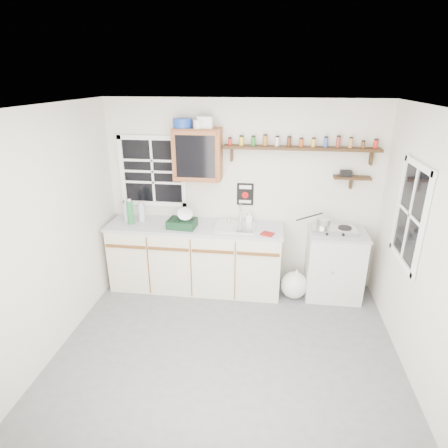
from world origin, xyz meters
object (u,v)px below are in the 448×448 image
object	(u,v)px
dish_rack	(183,221)
hotplate	(333,230)
right_cabinet	(334,264)
main_cabinet	(196,256)
upper_cabinet	(198,154)
spice_shelf	(300,147)

from	to	relation	value
dish_rack	hotplate	bearing A→B (deg)	7.52
right_cabinet	hotplate	world-z (taller)	hotplate
right_cabinet	main_cabinet	bearing A→B (deg)	-179.21
right_cabinet	hotplate	distance (m)	0.49
dish_rack	right_cabinet	bearing A→B (deg)	8.01
right_cabinet	upper_cabinet	xyz separation A→B (m)	(-1.80, 0.12, 1.37)
dish_rack	hotplate	size ratio (longest dim) A/B	0.68
main_cabinet	right_cabinet	bearing A→B (deg)	0.79
right_cabinet	upper_cabinet	size ratio (longest dim) A/B	1.40
spice_shelf	dish_rack	size ratio (longest dim) A/B	5.08
main_cabinet	upper_cabinet	world-z (taller)	upper_cabinet
dish_rack	upper_cabinet	bearing A→B (deg)	59.30
main_cabinet	spice_shelf	world-z (taller)	spice_shelf
upper_cabinet	hotplate	xyz separation A→B (m)	(1.74, -0.14, -0.88)
main_cabinet	dish_rack	distance (m)	0.57
upper_cabinet	spice_shelf	distance (m)	1.28
main_cabinet	dish_rack	bearing A→B (deg)	-145.02
main_cabinet	dish_rack	size ratio (longest dim) A/B	6.15
hotplate	main_cabinet	bearing A→B (deg)	178.12
upper_cabinet	dish_rack	world-z (taller)	upper_cabinet
main_cabinet	spice_shelf	distance (m)	1.98
dish_rack	spice_shelf	bearing A→B (deg)	16.58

